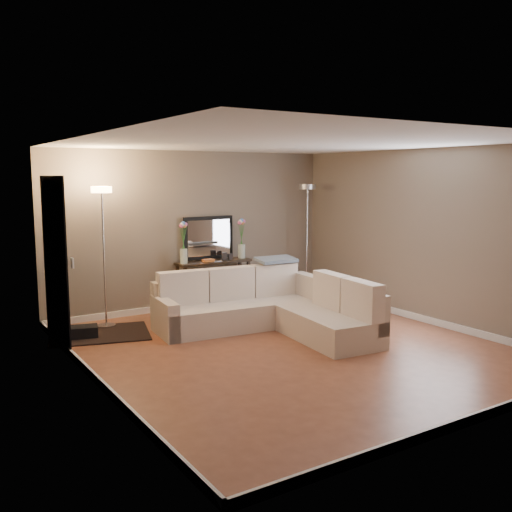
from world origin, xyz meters
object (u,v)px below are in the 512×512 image
floor_lamp_lit (103,229)px  floor_lamp_unlit (307,218)px  console_table (210,282)px  sectional_sofa (270,308)px

floor_lamp_lit → floor_lamp_unlit: (3.69, 0.02, 0.00)m
console_table → floor_lamp_unlit: floor_lamp_unlit is taller
console_table → floor_lamp_lit: size_ratio=0.64×
floor_lamp_lit → floor_lamp_unlit: bearing=0.3°
floor_lamp_lit → floor_lamp_unlit: size_ratio=1.00×
sectional_sofa → floor_lamp_lit: floor_lamp_lit is taller
sectional_sofa → floor_lamp_lit: (-1.93, 1.42, 1.13)m
floor_lamp_lit → floor_lamp_unlit: floor_lamp_unlit is taller
sectional_sofa → floor_lamp_lit: size_ratio=1.25×
console_table → floor_lamp_unlit: 2.11m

